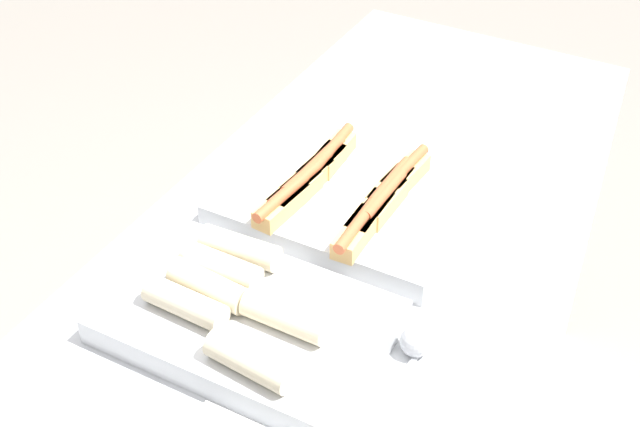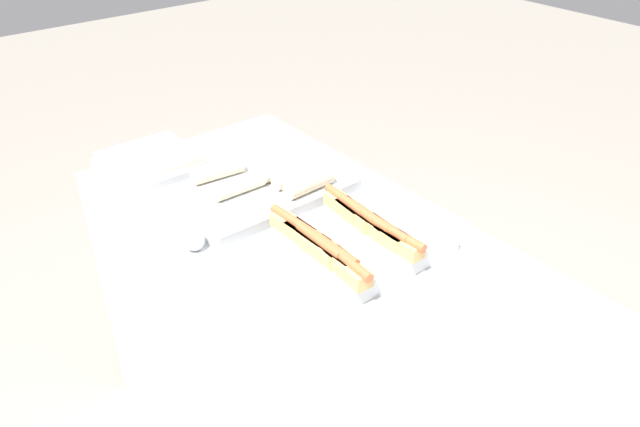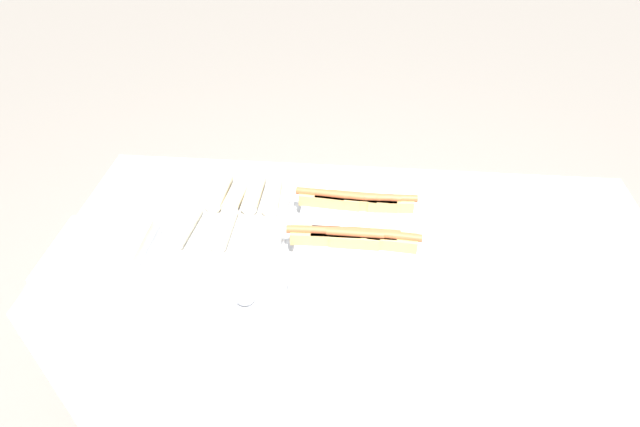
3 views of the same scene
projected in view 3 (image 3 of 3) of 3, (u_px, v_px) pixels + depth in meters
ground_plane at (348, 406)px, 2.05m from camera, size 12.00×12.00×0.00m
counter at (353, 336)px, 1.75m from camera, size 1.72×0.71×0.95m
tray_hotdogs at (354, 227)px, 1.42m from camera, size 0.36×0.47×0.10m
tray_wraps at (232, 219)px, 1.45m from camera, size 0.31×0.47×0.10m
tray_side_front at (98, 259)px, 1.32m from camera, size 0.25×0.27×0.07m
serving_spoon_near at (239, 296)px, 1.24m from camera, size 0.26×0.05×0.05m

